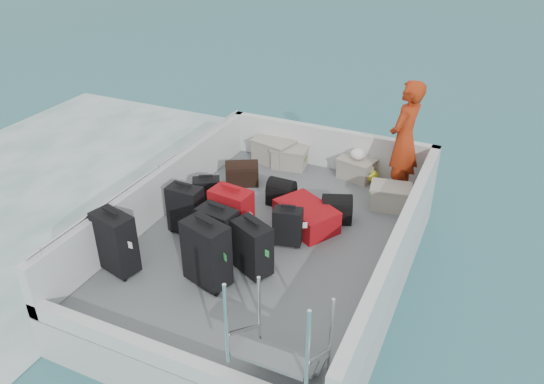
# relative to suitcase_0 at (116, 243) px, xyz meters

# --- Properties ---
(ground) EXTENTS (160.00, 160.00, 0.00)m
(ground) POSITION_rel_suitcase_0_xyz_m (1.44, 1.38, -1.02)
(ground) COLOR #1A565D
(ground) RESTS_ON ground
(wake_foam) EXTENTS (10.00, 10.00, 0.00)m
(wake_foam) POSITION_rel_suitcase_0_xyz_m (-3.36, 1.38, -1.02)
(wake_foam) COLOR white
(wake_foam) RESTS_ON ground
(ferry_hull) EXTENTS (3.60, 5.00, 0.60)m
(ferry_hull) POSITION_rel_suitcase_0_xyz_m (1.44, 1.38, -0.72)
(ferry_hull) COLOR silver
(ferry_hull) RESTS_ON ground
(deck) EXTENTS (3.30, 4.70, 0.02)m
(deck) POSITION_rel_suitcase_0_xyz_m (1.44, 1.38, -0.41)
(deck) COLOR slate
(deck) RESTS_ON ferry_hull
(deck_fittings) EXTENTS (3.60, 5.00, 0.90)m
(deck_fittings) POSITION_rel_suitcase_0_xyz_m (1.78, 1.06, -0.03)
(deck_fittings) COLOR silver
(deck_fittings) RESTS_ON deck
(suitcase_0) EXTENTS (0.58, 0.41, 0.80)m
(suitcase_0) POSITION_rel_suitcase_0_xyz_m (0.00, 0.00, 0.00)
(suitcase_0) COLOR black
(suitcase_0) RESTS_ON deck
(suitcase_1) EXTENTS (0.47, 0.27, 0.70)m
(suitcase_1) POSITION_rel_suitcase_0_xyz_m (0.32, 1.08, -0.05)
(suitcase_1) COLOR black
(suitcase_1) RESTS_ON deck
(suitcase_2) EXTENTS (0.46, 0.40, 0.57)m
(suitcase_2) POSITION_rel_suitcase_0_xyz_m (0.33, 1.61, -0.12)
(suitcase_2) COLOR black
(suitcase_2) RESTS_ON deck
(suitcase_3) EXTENTS (0.62, 0.46, 0.83)m
(suitcase_3) POSITION_rel_suitcase_0_xyz_m (1.14, 0.25, 0.02)
(suitcase_3) COLOR black
(suitcase_3) RESTS_ON deck
(suitcase_4) EXTENTS (0.53, 0.36, 0.72)m
(suitcase_4) POSITION_rel_suitcase_0_xyz_m (1.01, 0.74, -0.04)
(suitcase_4) COLOR black
(suitcase_4) RESTS_ON deck
(suitcase_5) EXTENTS (0.57, 0.38, 0.74)m
(suitcase_5) POSITION_rel_suitcase_0_xyz_m (0.96, 1.20, -0.03)
(suitcase_5) COLOR #9C0C12
(suitcase_5) RESTS_ON deck
(suitcase_6) EXTENTS (0.58, 0.48, 0.69)m
(suitcase_6) POSITION_rel_suitcase_0_xyz_m (1.53, 0.67, -0.06)
(suitcase_6) COLOR black
(suitcase_6) RESTS_ON deck
(suitcase_7) EXTENTS (0.42, 0.30, 0.54)m
(suitcase_7) POSITION_rel_suitcase_0_xyz_m (1.70, 1.38, -0.13)
(suitcase_7) COLOR black
(suitcase_7) RESTS_ON deck
(suitcase_8) EXTENTS (1.02, 0.92, 0.34)m
(suitcase_8) POSITION_rel_suitcase_0_xyz_m (1.78, 1.88, -0.23)
(suitcase_8) COLOR #9C0C12
(suitcase_8) RESTS_ON deck
(duffel_0) EXTENTS (0.60, 0.51, 0.32)m
(duffel_0) POSITION_rel_suitcase_0_xyz_m (0.37, 2.62, -0.24)
(duffel_0) COLOR black
(duffel_0) RESTS_ON deck
(duffel_1) EXTENTS (0.40, 0.31, 0.32)m
(duffel_1) POSITION_rel_suitcase_0_xyz_m (1.20, 2.32, -0.24)
(duffel_1) COLOR black
(duffel_1) RESTS_ON deck
(duffel_2) EXTENTS (0.50, 0.43, 0.32)m
(duffel_2) POSITION_rel_suitcase_0_xyz_m (2.11, 2.21, -0.24)
(duffel_2) COLOR black
(duffel_2) RESTS_ON deck
(crate_0) EXTENTS (0.72, 0.58, 0.38)m
(crate_0) POSITION_rel_suitcase_0_xyz_m (0.50, 3.58, -0.21)
(crate_0) COLOR #ABA394
(crate_0) RESTS_ON deck
(crate_1) EXTENTS (0.60, 0.45, 0.33)m
(crate_1) POSITION_rel_suitcase_0_xyz_m (0.84, 3.50, -0.23)
(crate_1) COLOR #ABA394
(crate_1) RESTS_ON deck
(crate_2) EXTENTS (0.61, 0.48, 0.32)m
(crate_2) POSITION_rel_suitcase_0_xyz_m (1.99, 3.58, -0.24)
(crate_2) COLOR #ABA394
(crate_2) RESTS_ON deck
(crate_3) EXTENTS (0.61, 0.47, 0.34)m
(crate_3) POSITION_rel_suitcase_0_xyz_m (2.72, 2.88, -0.23)
(crate_3) COLOR #ABA394
(crate_3) RESTS_ON deck
(yellow_bag) EXTENTS (0.28, 0.26, 0.22)m
(yellow_bag) POSITION_rel_suitcase_0_xyz_m (2.22, 3.58, -0.29)
(yellow_bag) COLOR yellow
(yellow_bag) RESTS_ON deck
(white_bag) EXTENTS (0.24, 0.24, 0.18)m
(white_bag) POSITION_rel_suitcase_0_xyz_m (1.99, 3.58, 0.01)
(white_bag) COLOR white
(white_bag) RESTS_ON crate_2
(passenger) EXTENTS (0.59, 0.76, 1.83)m
(passenger) POSITION_rel_suitcase_0_xyz_m (2.74, 3.36, 0.52)
(passenger) COLOR #EA4016
(passenger) RESTS_ON deck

